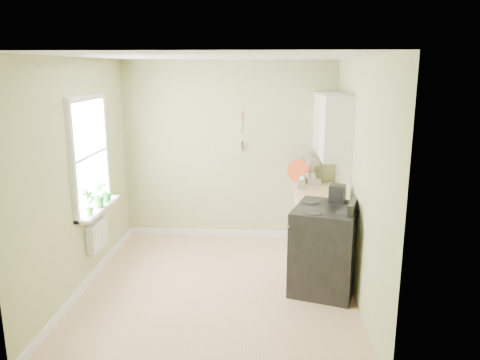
# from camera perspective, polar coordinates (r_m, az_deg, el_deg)

# --- Properties ---
(floor) EXTENTS (3.20, 3.60, 0.02)m
(floor) POSITION_cam_1_polar(r_m,az_deg,el_deg) (5.81, -2.71, -13.00)
(floor) COLOR tan
(floor) RESTS_ON ground
(ceiling) EXTENTS (3.20, 3.60, 0.02)m
(ceiling) POSITION_cam_1_polar(r_m,az_deg,el_deg) (5.20, -3.06, 14.92)
(ceiling) COLOR white
(ceiling) RESTS_ON wall_back
(wall_back) EXTENTS (3.20, 0.02, 2.70)m
(wall_back) POSITION_cam_1_polar(r_m,az_deg,el_deg) (7.11, -1.35, 3.52)
(wall_back) COLOR #B4B77D
(wall_back) RESTS_ON floor
(wall_left) EXTENTS (0.02, 3.60, 2.70)m
(wall_left) POSITION_cam_1_polar(r_m,az_deg,el_deg) (5.74, -19.07, 0.37)
(wall_left) COLOR #B4B77D
(wall_left) RESTS_ON floor
(wall_right) EXTENTS (0.02, 3.60, 2.70)m
(wall_right) POSITION_cam_1_polar(r_m,az_deg,el_deg) (5.42, 14.32, -0.04)
(wall_right) COLOR #B4B77D
(wall_right) RESTS_ON floor
(base_cabinets) EXTENTS (0.60, 1.60, 0.87)m
(base_cabinets) POSITION_cam_1_polar(r_m,az_deg,el_deg) (6.57, 9.56, -5.74)
(base_cabinets) COLOR white
(base_cabinets) RESTS_ON floor
(countertop) EXTENTS (0.64, 1.60, 0.04)m
(countertop) POSITION_cam_1_polar(r_m,az_deg,el_deg) (6.44, 9.62, -1.92)
(countertop) COLOR beige
(countertop) RESTS_ON base_cabinets
(upper_cabinets) EXTENTS (0.35, 1.40, 0.80)m
(upper_cabinets) POSITION_cam_1_polar(r_m,az_deg,el_deg) (6.37, 11.08, 6.67)
(upper_cabinets) COLOR white
(upper_cabinets) RESTS_ON wall_right
(window) EXTENTS (0.06, 1.14, 1.44)m
(window) POSITION_cam_1_polar(r_m,az_deg,el_deg) (5.96, -17.91, 2.90)
(window) COLOR white
(window) RESTS_ON wall_left
(window_sill) EXTENTS (0.18, 1.14, 0.04)m
(window_sill) POSITION_cam_1_polar(r_m,az_deg,el_deg) (6.09, -16.82, -3.31)
(window_sill) COLOR white
(window_sill) RESTS_ON wall_left
(radiator) EXTENTS (0.12, 0.50, 0.35)m
(radiator) POSITION_cam_1_polar(r_m,az_deg,el_deg) (6.16, -17.03, -6.37)
(radiator) COLOR white
(radiator) RESTS_ON wall_left
(wall_utensils) EXTENTS (0.02, 0.14, 0.58)m
(wall_utensils) POSITION_cam_1_polar(r_m,az_deg,el_deg) (7.03, 0.25, 5.19)
(wall_utensils) COLOR beige
(wall_utensils) RESTS_ON wall_back
(stove) EXTENTS (0.95, 1.01, 1.14)m
(stove) POSITION_cam_1_polar(r_m,az_deg,el_deg) (5.66, 10.39, -8.13)
(stove) COLOR black
(stove) RESTS_ON floor
(stand_mixer) EXTENTS (0.30, 0.39, 0.43)m
(stand_mixer) POSITION_cam_1_polar(r_m,az_deg,el_deg) (7.04, 8.56, 1.14)
(stand_mixer) COLOR #B2B2B7
(stand_mixer) RESTS_ON countertop
(kettle) EXTENTS (0.20, 0.12, 0.20)m
(kettle) POSITION_cam_1_polar(r_m,az_deg,el_deg) (6.63, 7.61, -0.32)
(kettle) COLOR silver
(kettle) RESTS_ON countertop
(coffee_maker) EXTENTS (0.23, 0.24, 0.31)m
(coffee_maker) POSITION_cam_1_polar(r_m,az_deg,el_deg) (5.74, 11.74, -2.17)
(coffee_maker) COLOR black
(coffee_maker) RESTS_ON countertop
(red_tray) EXTENTS (0.34, 0.17, 0.34)m
(red_tray) POSITION_cam_1_polar(r_m,az_deg,el_deg) (7.07, 7.12, 1.13)
(red_tray) COLOR #C3431C
(red_tray) RESTS_ON countertop
(jar) EXTENTS (0.07, 0.07, 0.07)m
(jar) POSITION_cam_1_polar(r_m,az_deg,el_deg) (5.73, 8.57, -3.19)
(jar) COLOR beige
(jar) RESTS_ON countertop
(plant_a) EXTENTS (0.18, 0.20, 0.32)m
(plant_a) POSITION_cam_1_polar(r_m,az_deg,el_deg) (5.73, -17.99, -2.57)
(plant_a) COLOR #226620
(plant_a) RESTS_ON window_sill
(plant_b) EXTENTS (0.21, 0.23, 0.33)m
(plant_b) POSITION_cam_1_polar(r_m,az_deg,el_deg) (6.02, -16.91, -1.66)
(plant_b) COLOR #226620
(plant_b) RESTS_ON window_sill
(plant_c) EXTENTS (0.17, 0.17, 0.27)m
(plant_c) POSITION_cam_1_polar(r_m,az_deg,el_deg) (6.27, -16.08, -1.33)
(plant_c) COLOR #226620
(plant_c) RESTS_ON window_sill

